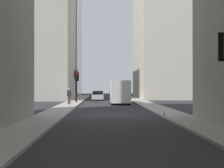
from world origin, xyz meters
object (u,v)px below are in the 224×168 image
delivery_truck (120,92)px  traffic_light_far_junction (76,78)px  sedan_silver (98,96)px  traffic_light_midblock (77,80)px  discarded_bottle (164,114)px  pedestrian (69,95)px

delivery_truck → traffic_light_far_junction: size_ratio=1.55×
sedan_silver → traffic_light_midblock: (-9.47, 2.55, 2.27)m
traffic_light_far_junction → discarded_bottle: (-19.90, -7.78, -2.95)m
delivery_truck → sedan_silver: 10.99m
traffic_light_midblock → pedestrian: 4.31m
traffic_light_midblock → traffic_light_far_junction: size_ratio=0.91×
discarded_bottle → traffic_light_midblock: bearing=22.6°
traffic_light_far_junction → delivery_truck: bearing=-118.0°
pedestrian → delivery_truck: bearing=-65.0°
delivery_truck → pedestrian: delivery_truck is taller
sedan_silver → pedestrian: pedestrian is taller
pedestrian → discarded_bottle: 16.31m
sedan_silver → traffic_light_midblock: 10.06m
traffic_light_far_junction → pedestrian: traffic_light_far_junction is taller
sedan_silver → discarded_bottle: (-27.50, -4.95, -0.42)m
traffic_light_far_junction → pedestrian: size_ratio=2.29×
discarded_bottle → delivery_truck: bearing=7.3°
delivery_truck → pedestrian: (-2.75, 5.91, -0.32)m
delivery_truck → traffic_light_far_junction: traffic_light_far_junction is taller
traffic_light_midblock → discarded_bottle: bearing=-157.4°
delivery_truck → traffic_light_midblock: traffic_light_midblock is taller
traffic_light_midblock → pedestrian: traffic_light_midblock is taller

